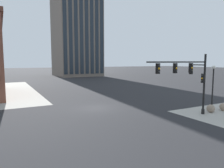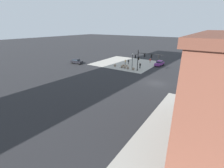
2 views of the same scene
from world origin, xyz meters
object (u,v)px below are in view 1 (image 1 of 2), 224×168
traffic_signal_main (191,76)px  bollard_sphere_curb_a (211,108)px  bollard_sphere_curb_b (223,107)px  street_lamp_corner_near (213,82)px

traffic_signal_main → bollard_sphere_curb_a: size_ratio=8.84×
bollard_sphere_curb_a → bollard_sphere_curb_b: 1.90m
street_lamp_corner_near → bollard_sphere_curb_b: bearing=-11.6°
bollard_sphere_curb_b → street_lamp_corner_near: 3.10m
traffic_signal_main → street_lamp_corner_near: bearing=0.7°
street_lamp_corner_near → traffic_signal_main: bearing=-179.3°
traffic_signal_main → street_lamp_corner_near: size_ratio=1.50×
bollard_sphere_curb_a → bollard_sphere_curb_b: (1.89, -0.14, 0.00)m
traffic_signal_main → bollard_sphere_curb_a: traffic_signal_main is taller
bollard_sphere_curb_a → bollard_sphere_curb_b: bearing=-4.3°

